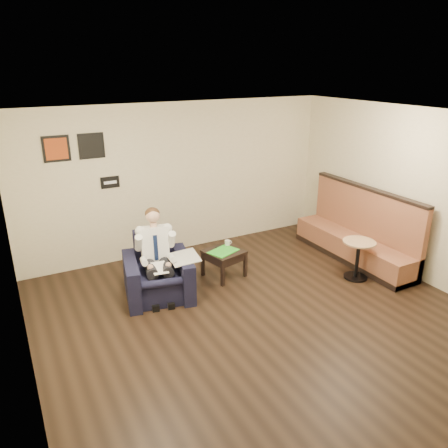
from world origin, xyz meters
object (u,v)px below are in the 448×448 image
side_table (224,263)px  smartphone (220,247)px  seated_man (158,261)px  banquette (355,225)px  cafe_table (357,260)px  coffee_mug (227,243)px  green_folder (223,251)px  armchair (158,268)px

side_table → smartphone: bearing=86.1°
seated_man → banquette: bearing=7.5°
banquette → smartphone: bearing=164.2°
side_table → banquette: 2.52m
seated_man → banquette: size_ratio=0.51×
side_table → cafe_table: size_ratio=0.86×
coffee_mug → smartphone: (-0.14, 0.01, -0.04)m
seated_man → cafe_table: (3.19, -0.88, -0.32)m
smartphone → green_folder: bearing=-104.0°
coffee_mug → banquette: banquette is taller
seated_man → side_table: 1.33m
seated_man → smartphone: seated_man is taller
armchair → cafe_table: 3.32m
green_folder → smartphone: 0.21m
green_folder → smartphone: bearing=79.5°
banquette → green_folder: bearing=168.9°
seated_man → coffee_mug: bearing=27.8°
seated_man → cafe_table: bearing=-3.7°
armchair → coffee_mug: bearing=23.3°
armchair → smartphone: armchair is taller
green_folder → banquette: size_ratio=0.18×
green_folder → smartphone: size_ratio=3.21×
side_table → smartphone: 0.30m
armchair → seated_man: bearing=-90.0°
armchair → side_table: size_ratio=1.73×
side_table → coffee_mug: coffee_mug is taller
coffee_mug → smartphone: size_ratio=0.68×
armchair → smartphone: (1.23, 0.29, -0.01)m
smartphone → cafe_table: cafe_table is taller
seated_man → banquette: banquette is taller
seated_man → side_table: bearing=22.5°
seated_man → green_folder: seated_man is taller
seated_man → banquette: 3.69m
cafe_table → smartphone: bearing=146.3°
green_folder → smartphone: (0.04, 0.20, -0.00)m
seated_man → green_folder: (1.22, 0.21, -0.18)m
coffee_mug → cafe_table: 2.21m
seated_man → side_table: size_ratio=2.29×
armchair → cafe_table: size_ratio=1.48×
smartphone → coffee_mug: bearing=-7.1°
green_folder → banquette: (2.46, -0.48, 0.19)m
cafe_table → seated_man: bearing=164.6°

